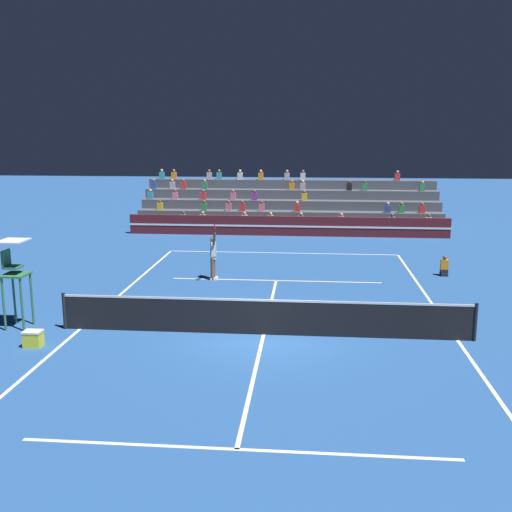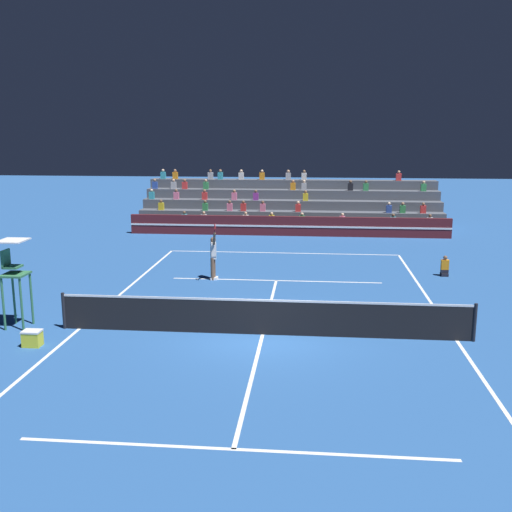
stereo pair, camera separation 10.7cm
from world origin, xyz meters
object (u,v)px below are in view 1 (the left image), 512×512
ball_kid_courtside (444,268)px  tennis_ball (143,317)px  umpire_chair (14,272)px  tennis_player (213,255)px  equipment_cooler (33,339)px

ball_kid_courtside → tennis_ball: bearing=-148.1°
umpire_chair → tennis_ball: bearing=19.1°
tennis_player → equipment_cooler: bearing=-115.2°
umpire_chair → ball_kid_courtside: 16.27m
tennis_player → equipment_cooler: 8.78m
umpire_chair → tennis_player: bearing=52.4°
tennis_ball → equipment_cooler: 3.59m
umpire_chair → ball_kid_courtside: size_ratio=3.16×
umpire_chair → tennis_ball: (3.49, 1.20, -1.68)m
umpire_chair → ball_kid_courtside: (14.18, 7.86, -1.39)m
ball_kid_courtside → equipment_cooler: ball_kid_courtside is taller
ball_kid_courtside → tennis_player: 9.41m
tennis_ball → equipment_cooler: bearing=-129.9°
tennis_ball → equipment_cooler: (-2.30, -2.75, 0.19)m
equipment_cooler → ball_kid_courtside: bearing=35.9°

